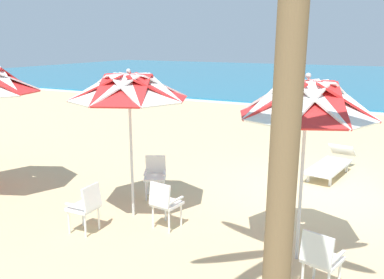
{
  "coord_description": "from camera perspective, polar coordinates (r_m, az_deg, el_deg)",
  "views": [
    {
      "loc": [
        1.38,
        -8.86,
        3.22
      ],
      "look_at": [
        -2.87,
        -0.63,
        1.0
      ],
      "focal_mm": 38.78,
      "sensor_mm": 36.0,
      "label": 1
    }
  ],
  "objects": [
    {
      "name": "plastic_chair_0",
      "position": [
        5.8,
        17.23,
        -15.22
      ],
      "size": [
        0.53,
        0.56,
        0.87
      ],
      "color": "white",
      "rests_on": "ground"
    },
    {
      "name": "plastic_chair_1",
      "position": [
        8.74,
        -5.07,
        -4.73
      ],
      "size": [
        0.6,
        0.61,
        0.87
      ],
      "color": "white",
      "rests_on": "ground"
    },
    {
      "name": "beach_umbrella_1",
      "position": [
        7.4,
        -8.65,
        6.91
      ],
      "size": [
        2.13,
        2.13,
        2.75
      ],
      "color": "silver",
      "rests_on": "ground"
    },
    {
      "name": "sun_lounger_1",
      "position": [
        10.73,
        18.64,
        -3.15
      ],
      "size": [
        0.94,
        2.21,
        0.62
      ],
      "color": "white",
      "rests_on": "ground"
    },
    {
      "name": "surf_foam",
      "position": [
        20.6,
        23.19,
        3.4
      ],
      "size": [
        80.0,
        0.7,
        0.01
      ],
      "primitive_type": "cube",
      "color": "white",
      "rests_on": "ground"
    },
    {
      "name": "plastic_chair_3",
      "position": [
        7.35,
        -14.35,
        -8.73
      ],
      "size": [
        0.48,
        0.45,
        0.87
      ],
      "color": "white",
      "rests_on": "ground"
    },
    {
      "name": "beach_umbrella_0",
      "position": [
        5.97,
        15.47,
        5.0
      ],
      "size": [
        1.95,
        1.95,
        2.79
      ],
      "color": "silver",
      "rests_on": "ground"
    },
    {
      "name": "palm_tree_1",
      "position": [
        3.67,
        12.99,
        15.09
      ],
      "size": [
        2.71,
        3.07,
        5.04
      ],
      "color": "brown",
      "rests_on": "ground"
    },
    {
      "name": "plastic_chair_2",
      "position": [
        7.28,
        -3.79,
        -8.54
      ],
      "size": [
        0.49,
        0.52,
        0.87
      ],
      "color": "white",
      "rests_on": "ground"
    },
    {
      "name": "ground_plane",
      "position": [
        9.53,
        17.47,
        -6.94
      ],
      "size": [
        80.0,
        80.0,
        0.0
      ],
      "primitive_type": "plane",
      "color": "#D3B784"
    }
  ]
}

